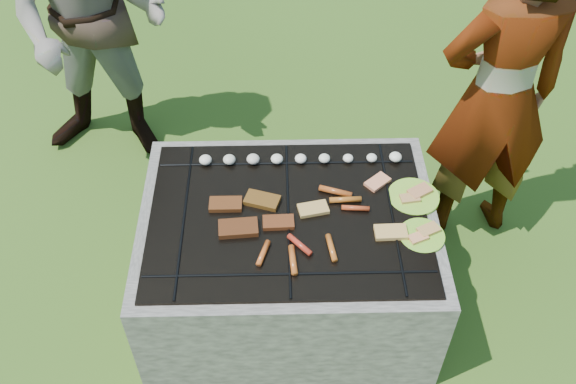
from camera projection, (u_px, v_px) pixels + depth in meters
The scene contains 10 objects.
lawn at pixel (288, 296), 3.22m from camera, with size 60.00×60.00×0.00m, color #234611.
fire_pit at pixel (288, 261), 3.01m from camera, with size 1.30×1.00×0.62m.
mushrooms at pixel (293, 159), 2.99m from camera, with size 0.95×0.06×0.04m.
pork_slabs at pixel (249, 214), 2.76m from camera, with size 0.37×0.28×0.02m.
sausages at pixel (319, 227), 2.71m from camera, with size 0.49×0.49×0.03m.
bread_on_grate at pixel (360, 211), 2.78m from camera, with size 0.46×0.40×0.02m.
plate_far at pixel (414, 196), 2.85m from camera, with size 0.30×0.30×0.03m.
plate_near at pixel (422, 235), 2.70m from camera, with size 0.23×0.23×0.03m.
cook at pixel (498, 98), 2.95m from camera, with size 0.62×0.41×1.70m, color gray.
bystander at pixel (90, 20), 3.35m from camera, with size 0.86×0.67×1.77m, color #9E9384.
Camera 1 is at (-0.04, -1.85, 2.68)m, focal length 40.00 mm.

